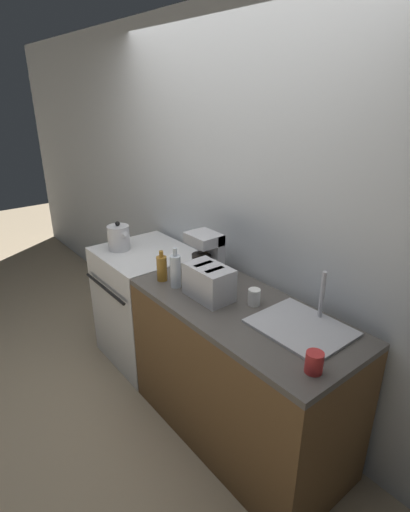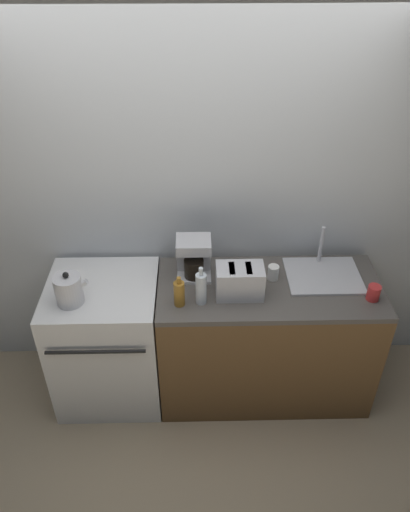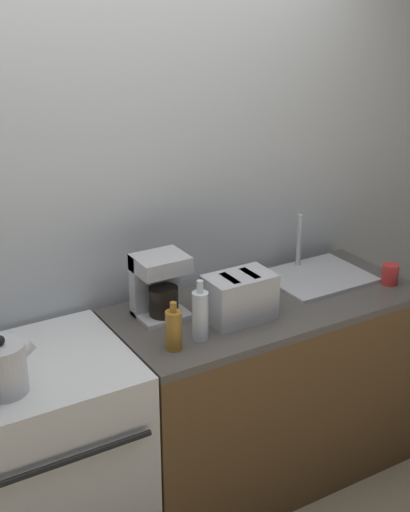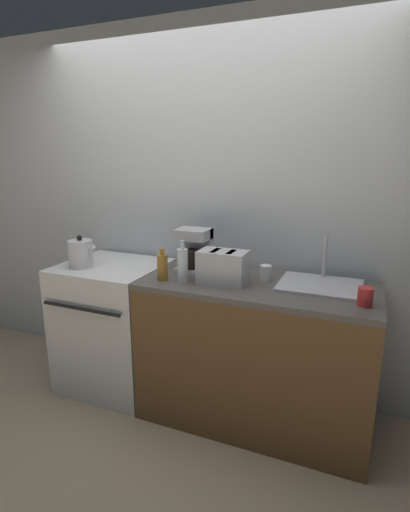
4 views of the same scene
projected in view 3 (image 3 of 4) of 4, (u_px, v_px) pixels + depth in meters
The scene contains 11 objects.
wall_back at pixel (125, 220), 3.15m from camera, with size 8.00×0.05×2.60m.
stove at pixel (46, 461), 2.89m from camera, with size 0.71×0.70×0.93m.
counter_block at pixel (265, 389), 3.40m from camera, with size 1.43×0.65×0.93m.
kettle at pixel (3, 368), 2.50m from camera, with size 0.21×0.17×0.23m.
toaster at pixel (239, 297), 3.03m from camera, with size 0.29×0.18×0.20m.
coffee_maker at pixel (159, 283), 3.04m from camera, with size 0.22×0.18×0.28m.
sink_tray at pixel (316, 275), 3.46m from camera, with size 0.48×0.39×0.28m.
bottle_amber at pixel (174, 330), 2.79m from camera, with size 0.07×0.07×0.20m.
bottle_clear at pixel (200, 315), 2.86m from camera, with size 0.07×0.07×0.26m.
cup_white at pixel (263, 284), 3.28m from camera, with size 0.07×0.07×0.10m.
cup_red at pixel (390, 274), 3.38m from camera, with size 0.08×0.08×0.10m.
Camera 3 is at (-1.22, -2.03, 2.34)m, focal length 50.00 mm.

